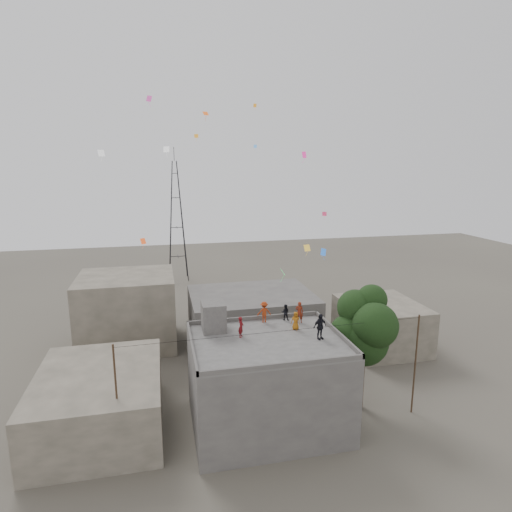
# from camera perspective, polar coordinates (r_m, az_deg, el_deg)

# --- Properties ---
(ground) EXTENTS (140.00, 140.00, 0.00)m
(ground) POSITION_cam_1_polar(r_m,az_deg,el_deg) (31.64, 1.43, -21.40)
(ground) COLOR #4C473F
(ground) RESTS_ON ground
(main_building) EXTENTS (10.00, 8.00, 6.10)m
(main_building) POSITION_cam_1_polar(r_m,az_deg,el_deg) (30.07, 1.46, -16.54)
(main_building) COLOR #4D4A48
(main_building) RESTS_ON ground
(parapet) EXTENTS (10.00, 8.00, 0.30)m
(parapet) POSITION_cam_1_polar(r_m,az_deg,el_deg) (28.67, 1.50, -10.92)
(parapet) COLOR #4D4A48
(parapet) RESTS_ON main_building
(stair_head_box) EXTENTS (1.60, 1.80, 2.00)m
(stair_head_box) POSITION_cam_1_polar(r_m,az_deg,el_deg) (30.19, -5.69, -8.03)
(stair_head_box) COLOR #4D4A48
(stair_head_box) RESTS_ON main_building
(neighbor_west) EXTENTS (8.00, 10.00, 4.00)m
(neighbor_west) POSITION_cam_1_polar(r_m,az_deg,el_deg) (31.90, -20.08, -17.69)
(neighbor_west) COLOR #585246
(neighbor_west) RESTS_ON ground
(neighbor_north) EXTENTS (12.00, 9.00, 5.00)m
(neighbor_north) POSITION_cam_1_polar(r_m,az_deg,el_deg) (43.15, -0.58, -8.19)
(neighbor_north) COLOR #4D4A48
(neighbor_north) RESTS_ON ground
(neighbor_northwest) EXTENTS (9.00, 8.00, 7.00)m
(neighbor_northwest) POSITION_cam_1_polar(r_m,az_deg,el_deg) (43.97, -16.74, -6.95)
(neighbor_northwest) COLOR #585246
(neighbor_northwest) RESTS_ON ground
(neighbor_east) EXTENTS (7.00, 8.00, 4.40)m
(neighbor_east) POSITION_cam_1_polar(r_m,az_deg,el_deg) (43.83, 16.30, -8.79)
(neighbor_east) COLOR #585246
(neighbor_east) RESTS_ON ground
(tree) EXTENTS (4.90, 4.60, 9.10)m
(tree) POSITION_cam_1_polar(r_m,az_deg,el_deg) (31.74, 14.39, -9.27)
(tree) COLOR black
(tree) RESTS_ON ground
(utility_line) EXTENTS (20.12, 0.62, 7.40)m
(utility_line) POSITION_cam_1_polar(r_m,az_deg,el_deg) (28.75, 3.12, -16.22)
(utility_line) COLOR black
(utility_line) RESTS_ON ground
(transmission_tower) EXTENTS (2.97, 2.97, 20.01)m
(transmission_tower) POSITION_cam_1_polar(r_m,az_deg,el_deg) (66.14, -10.54, 4.60)
(transmission_tower) COLOR black
(transmission_tower) RESTS_ON ground
(person_red_adult) EXTENTS (0.68, 0.59, 1.58)m
(person_red_adult) POSITION_cam_1_polar(r_m,az_deg,el_deg) (31.69, 5.80, -7.45)
(person_red_adult) COLOR maroon
(person_red_adult) RESTS_ON main_building
(person_orange_child) EXTENTS (0.75, 0.68, 1.30)m
(person_orange_child) POSITION_cam_1_polar(r_m,az_deg,el_deg) (30.40, 5.30, -8.59)
(person_orange_child) COLOR #A25A12
(person_orange_child) RESTS_ON main_building
(person_dark_child) EXTENTS (0.71, 0.64, 1.22)m
(person_dark_child) POSITION_cam_1_polar(r_m,az_deg,el_deg) (32.12, 3.92, -7.49)
(person_dark_child) COLOR black
(person_dark_child) RESTS_ON main_building
(person_dark_adult) EXTENTS (1.11, 0.70, 1.75)m
(person_dark_adult) POSITION_cam_1_polar(r_m,az_deg,el_deg) (28.92, 8.53, -9.29)
(person_dark_adult) COLOR black
(person_dark_adult) RESTS_ON main_building
(person_orange_adult) EXTENTS (1.04, 0.63, 1.57)m
(person_orange_adult) POSITION_cam_1_polar(r_m,az_deg,el_deg) (31.59, 1.09, -7.47)
(person_orange_adult) COLOR #993111
(person_orange_adult) RESTS_ON main_building
(person_red_child) EXTENTS (0.53, 0.61, 1.42)m
(person_red_child) POSITION_cam_1_polar(r_m,az_deg,el_deg) (29.03, -2.02, -9.43)
(person_red_child) COLOR maroon
(person_red_child) RESTS_ON main_building
(kites) EXTENTS (18.46, 18.33, 12.87)m
(kites) POSITION_cam_1_polar(r_m,az_deg,el_deg) (33.39, -1.96, 9.19)
(kites) COLOR #F8511A
(kites) RESTS_ON ground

